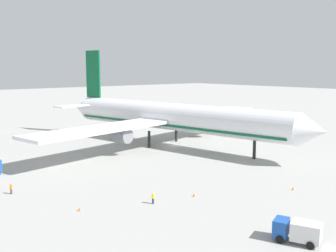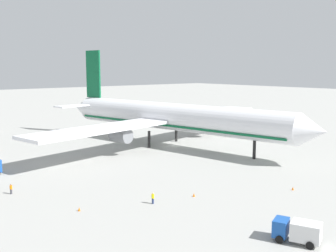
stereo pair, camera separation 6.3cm
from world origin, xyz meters
name	(u,v)px [view 1 (the left image)]	position (x,y,z in m)	size (l,w,h in m)	color
ground_plane	(173,146)	(0.00, 0.00, 0.00)	(600.00, 600.00, 0.00)	#9E9E99
airliner	(169,117)	(-1.32, -0.15, 7.38)	(78.36, 79.02, 24.98)	white
service_truck_1	(298,230)	(52.65, -26.43, 1.44)	(5.73, 4.16, 2.53)	#194CA5
ground_worker_4	(153,198)	(31.57, -31.06, 0.87)	(0.49, 0.49, 1.71)	navy
ground_worker_5	(11,189)	(13.45, -45.50, 0.81)	(0.41, 0.41, 1.61)	#3F3F47
traffic_cone_0	(293,188)	(41.12, -9.42, 0.28)	(0.36, 0.36, 0.55)	orange
traffic_cone_1	(194,195)	(33.06, -24.12, 0.28)	(0.36, 0.36, 0.55)	orange
traffic_cone_3	(79,209)	(27.34, -40.84, 0.28)	(0.36, 0.36, 0.55)	orange
traffic_cone_4	(162,120)	(-40.59, 29.34, 0.28)	(0.36, 0.36, 0.55)	orange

